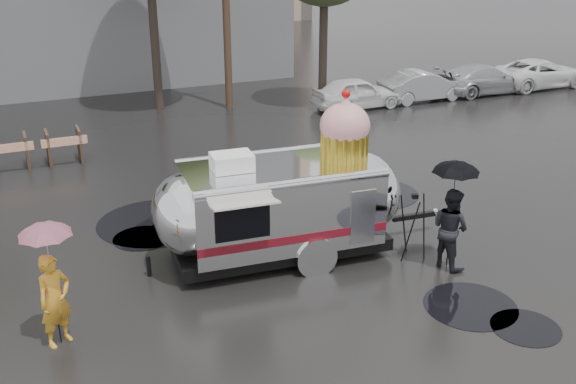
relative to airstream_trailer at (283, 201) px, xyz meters
name	(u,v)px	position (x,y,z in m)	size (l,w,h in m)	color
ground	(339,290)	(0.42, -1.83, -1.27)	(120.00, 120.00, 0.00)	black
puddles	(282,233)	(0.40, 1.03, -1.26)	(8.33, 9.13, 0.01)	black
barricade_row	(10,152)	(-5.13, 8.14, -0.75)	(4.30, 0.80, 1.00)	#473323
parked_cars	(460,79)	(12.20, 10.17, -0.55)	(13.20, 1.90, 1.50)	silver
airstream_trailer	(283,201)	(0.00, 0.00, 0.00)	(6.71, 2.69, 3.62)	silver
person_left	(55,300)	(-4.80, -1.49, -0.44)	(0.60, 0.40, 1.67)	gold
umbrella_pink	(46,243)	(-4.80, -1.49, 0.64)	(1.07, 1.07, 2.28)	pink
person_right	(450,228)	(2.97, -1.81, -0.41)	(0.83, 0.46, 1.73)	black
umbrella_black	(455,179)	(2.97, -1.81, 0.68)	(1.18, 1.18, 2.35)	black
tripod	(413,220)	(2.48, -1.19, -0.40)	(0.59, 0.60, 1.48)	black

